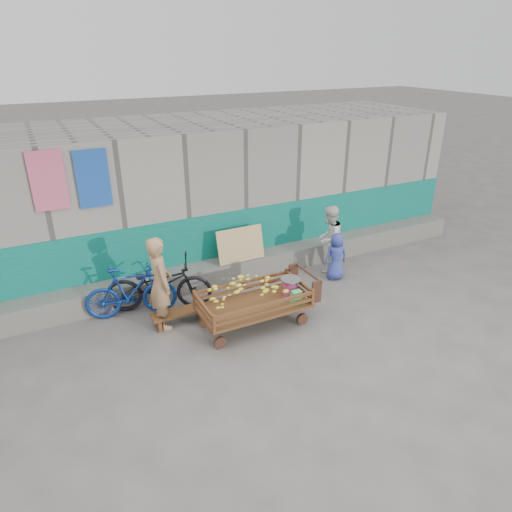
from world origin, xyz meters
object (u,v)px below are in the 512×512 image
bicycle_dark (159,285)px  child (336,256)px  woman (329,239)px  bicycle_blue (131,292)px  banana_cart (252,296)px  vendor_man (160,283)px  bench (180,314)px

bicycle_dark → child: bearing=-77.4°
woman → bicycle_blue: 4.22m
banana_cart → woman: size_ratio=1.41×
vendor_man → banana_cart: bearing=-119.3°
bicycle_blue → child: bearing=-84.5°
child → bicycle_blue: bearing=3.4°
banana_cart → child: size_ratio=2.05×
child → bicycle_dark: (-3.62, 0.45, 0.00)m
vendor_man → woman: (3.81, 0.50, -0.10)m
vendor_man → child: vendor_man is taller
woman → vendor_man: bearing=-24.9°
bench → woman: 3.62m
banana_cart → bicycle_blue: bearing=143.8°
bench → child: bearing=3.2°
vendor_man → bicycle_blue: 0.77m
vendor_man → bicycle_dark: (0.11, 0.56, -0.33)m
banana_cart → bench: size_ratio=2.05×
vendor_man → bicycle_dark: bearing=-11.6°
vendor_man → bicycle_dark: 0.66m
vendor_man → bicycle_blue: size_ratio=1.03×
banana_cart → woman: (2.45, 1.24, 0.14)m
bench → woman: woman is taller
woman → bicycle_blue: woman is taller
bicycle_dark → bicycle_blue: bicycle_dark is taller
vendor_man → bench: bearing=-108.0°
bench → bicycle_dark: 0.74m
vendor_man → bicycle_blue: bearing=35.1°
bench → bicycle_blue: size_ratio=0.62×
banana_cart → bicycle_dark: bearing=134.1°
banana_cart → vendor_man: vendor_man is taller
bicycle_blue → banana_cart: bearing=-114.5°
bench → banana_cart: bearing=-31.0°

